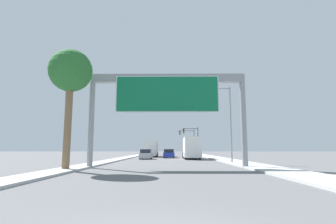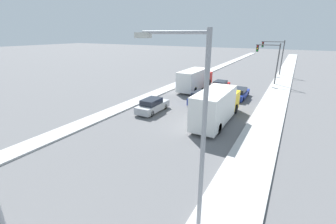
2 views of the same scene
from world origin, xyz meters
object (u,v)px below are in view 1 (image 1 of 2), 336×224
sign_gantry (167,94)px  car_near_right (146,154)px  truck_box_secondary (191,148)px  traffic_light_mid_block (189,138)px  car_far_right (169,153)px  car_far_center (187,154)px  car_mid_left (169,154)px  palm_tree_foreground (71,73)px  street_lamp_right (227,117)px  truck_box_primary (152,149)px  traffic_light_near_intersection (193,137)px

sign_gantry → car_near_right: size_ratio=3.04×
truck_box_secondary → traffic_light_mid_block: traffic_light_mid_block is taller
car_far_right → truck_box_secondary: truck_box_secondary is taller
car_far_center → car_near_right: (-7.00, -10.08, 0.05)m
car_far_center → car_far_right: bearing=137.3°
car_mid_left → truck_box_secondary: 6.19m
car_far_center → traffic_light_mid_block: bearing=84.7°
car_near_right → palm_tree_foreground: (-3.84, -21.46, 6.56)m
car_far_center → palm_tree_foreground: palm_tree_foreground is taller
car_near_right → traffic_light_mid_block: 32.79m
truck_box_secondary → street_lamp_right: size_ratio=1.07×
car_far_center → street_lamp_right: size_ratio=0.57×
car_far_right → palm_tree_foreground: (-7.34, -34.77, 6.59)m
car_mid_left → car_far_center: car_mid_left is taller
car_far_center → car_mid_left: bearing=-127.1°
traffic_light_mid_block → sign_gantry: bearing=-96.2°
traffic_light_mid_block → truck_box_primary: bearing=-114.6°
car_mid_left → traffic_light_near_intersection: traffic_light_near_intersection is taller
traffic_light_near_intersection → palm_tree_foreground: (-12.98, -42.77, 2.88)m
truck_box_primary → palm_tree_foreground: (-3.84, -33.20, 5.70)m
car_mid_left → sign_gantry: bearing=-90.0°
traffic_light_mid_block → car_mid_left: bearing=-101.9°
car_far_center → palm_tree_foreground: size_ratio=0.53×
car_mid_left → traffic_light_mid_block: 26.70m
car_mid_left → car_near_right: 6.48m
car_far_right → car_near_right: bearing=-104.7°
street_lamp_right → traffic_light_mid_block: bearing=91.3°
car_mid_left → car_far_right: (0.00, 7.85, -0.04)m
car_near_right → palm_tree_foreground: 22.77m
traffic_light_near_intersection → traffic_light_mid_block: bearing=91.1°
car_far_center → street_lamp_right: street_lamp_right is taller
palm_tree_foreground → sign_gantry: bearing=19.8°
car_far_right → truck_box_secondary: (3.50, -12.86, 1.00)m
traffic_light_near_intersection → street_lamp_right: 33.55m
car_far_center → car_near_right: bearing=-124.8°
car_mid_left → palm_tree_foreground: palm_tree_foreground is taller
street_lamp_right → car_mid_left: bearing=110.1°
car_near_right → car_far_right: 13.76m
traffic_light_near_intersection → palm_tree_foreground: 44.79m
car_mid_left → truck_box_primary: (-3.50, 6.28, 0.85)m
car_far_right → traffic_light_near_intersection: size_ratio=0.67×
truck_box_primary → traffic_light_near_intersection: size_ratio=1.35×
car_far_center → truck_box_primary: (-7.00, 1.65, 0.90)m
traffic_light_near_intersection → traffic_light_mid_block: 10.00m
car_mid_left → traffic_light_mid_block: (5.45, 25.85, 3.82)m
sign_gantry → truck_box_primary: 31.10m
palm_tree_foreground → traffic_light_near_intersection: bearing=73.1°
car_mid_left → car_near_right: car_mid_left is taller
car_far_center → traffic_light_mid_block: size_ratio=0.71×
car_far_center → traffic_light_mid_block: 21.67m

